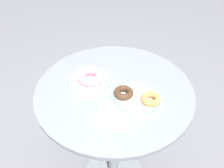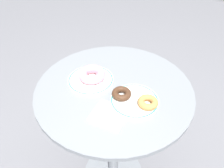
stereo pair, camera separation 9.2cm
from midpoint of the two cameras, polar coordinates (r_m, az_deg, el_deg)
cafe_table at (r=1.11m, az=2.88°, el=-10.46°), size 0.66×0.66×0.74m
plate_left at (r=0.96m, az=-2.76°, el=0.97°), size 0.20×0.20×0.01m
plate_right at (r=0.87m, az=8.85°, el=-4.38°), size 0.19×0.19×0.01m
donut_pink_frosted at (r=0.95m, az=-2.43°, el=2.36°), size 0.14×0.14×0.04m
donut_old_fashioned at (r=0.85m, az=12.33°, el=-4.77°), size 0.10×0.10×0.03m
donut_chocolate at (r=0.87m, az=5.52°, el=-2.61°), size 0.09×0.09×0.03m
paper_napkin at (r=0.82m, az=2.54°, el=-8.11°), size 0.13×0.12×0.01m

